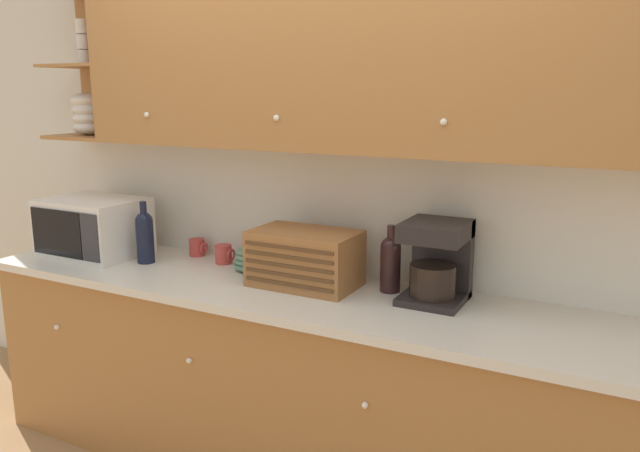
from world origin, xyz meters
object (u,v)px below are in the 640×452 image
at_px(mug_blue_second, 197,247).
at_px(mug, 224,254).
at_px(second_wine_bottle, 390,261).
at_px(microwave, 94,227).
at_px(coffee_maker, 437,260).
at_px(bowl_stack_on_counter, 249,260).
at_px(bread_box, 305,258).
at_px(wine_bottle, 145,235).

xyz_separation_m(mug_blue_second, mug, (0.22, -0.06, 0.00)).
bearing_deg(second_wine_bottle, microwave, -174.59).
bearing_deg(second_wine_bottle, coffee_maker, -4.34).
relative_size(mug_blue_second, bowl_stack_on_counter, 0.61).
bearing_deg(bread_box, mug, 166.82).
relative_size(mug, second_wine_bottle, 0.33).
relative_size(wine_bottle, bowl_stack_on_counter, 2.06).
bearing_deg(second_wine_bottle, bread_box, -164.75).
bearing_deg(wine_bottle, coffee_maker, 5.07).
xyz_separation_m(bowl_stack_on_counter, coffee_maker, (0.94, 0.01, 0.12)).
relative_size(second_wine_bottle, coffee_maker, 0.87).
bearing_deg(mug, bowl_stack_on_counter, -14.53).
relative_size(mug_blue_second, second_wine_bottle, 0.32).
height_order(mug, second_wine_bottle, second_wine_bottle).
relative_size(mug_blue_second, bread_box, 0.20).
relative_size(microwave, mug_blue_second, 5.36).
height_order(mug_blue_second, bowl_stack_on_counter, bowl_stack_on_counter).
bearing_deg(microwave, bowl_stack_on_counter, 8.32).
bearing_deg(second_wine_bottle, wine_bottle, -173.38).
xyz_separation_m(microwave, bread_box, (1.26, 0.05, -0.03)).
relative_size(mug, bowl_stack_on_counter, 0.63).
bearing_deg(microwave, coffee_maker, 4.30).
height_order(wine_bottle, mug_blue_second, wine_bottle).
bearing_deg(microwave, mug, 14.18).
xyz_separation_m(mug, bread_box, (0.55, -0.13, 0.08)).
distance_m(microwave, second_wine_bottle, 1.64).
distance_m(microwave, coffee_maker, 1.85).
bearing_deg(coffee_maker, mug_blue_second, 175.82).
height_order(bowl_stack_on_counter, coffee_maker, coffee_maker).
bearing_deg(mug, bread_box, -13.18).
distance_m(mug, bowl_stack_on_counter, 0.19).
distance_m(second_wine_bottle, coffee_maker, 0.22).
height_order(mug, coffee_maker, coffee_maker).
bearing_deg(wine_bottle, second_wine_bottle, 6.62).
bearing_deg(mug, wine_bottle, -154.28).
distance_m(microwave, bread_box, 1.26).
bearing_deg(second_wine_bottle, mug, 178.35).
height_order(second_wine_bottle, coffee_maker, coffee_maker).
distance_m(microwave, mug_blue_second, 0.57).
height_order(bread_box, coffee_maker, coffee_maker).
xyz_separation_m(microwave, wine_bottle, (0.35, 0.01, -0.01)).
distance_m(wine_bottle, bread_box, 0.91).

